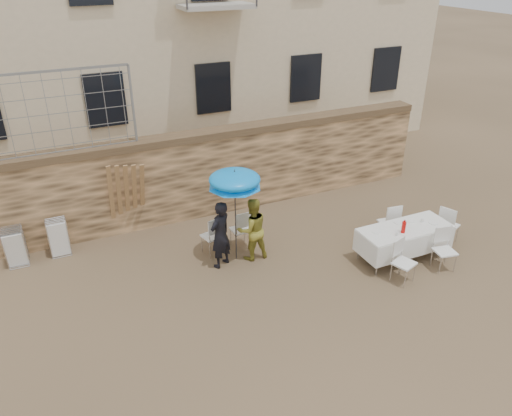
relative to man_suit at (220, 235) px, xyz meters
name	(u,v)px	position (x,y,z in m)	size (l,w,h in m)	color
ground	(286,329)	(0.32, -2.47, -0.78)	(80.00, 80.00, 0.00)	brown
stone_wall	(196,175)	(0.32, 2.53, 0.32)	(13.00, 0.50, 2.20)	#926F49
chain_link_fence	(58,113)	(-2.68, 2.53, 2.32)	(3.20, 0.06, 1.80)	gray
man_suit	(220,235)	(0.00, 0.00, 0.00)	(0.57, 0.37, 1.56)	black
woman_dress	(252,229)	(0.75, 0.00, -0.04)	(0.71, 0.56, 1.47)	gold
umbrella	(235,182)	(0.40, 0.10, 1.12)	(1.14, 1.14, 2.02)	#3F3F44
couple_chair_left	(212,235)	(0.00, 0.55, -0.30)	(0.48, 0.48, 0.96)	white
couple_chair_right	(241,228)	(0.70, 0.55, -0.30)	(0.48, 0.48, 0.96)	white
banquet_table	(405,229)	(3.84, -1.40, -0.05)	(2.10, 0.85, 0.78)	white
soda_bottle	(404,227)	(3.64, -1.55, 0.13)	(0.09, 0.09, 0.26)	red
table_chair_front_left	(404,262)	(3.24, -2.15, -0.30)	(0.48, 0.48, 0.96)	white
table_chair_front_right	(445,250)	(4.34, -2.15, -0.30)	(0.48, 0.48, 0.96)	white
table_chair_back	(389,221)	(4.04, -0.60, -0.30)	(0.48, 0.48, 0.96)	white
table_chair_side	(449,224)	(5.24, -1.30, -0.30)	(0.48, 0.48, 0.96)	white
chair_stack_left	(15,242)	(-4.09, 2.09, -0.32)	(0.46, 0.55, 0.92)	white
chair_stack_right	(58,234)	(-3.19, 2.09, -0.32)	(0.46, 0.47, 0.92)	white
wood_planks	(125,198)	(-1.59, 2.16, 0.22)	(0.70, 0.20, 2.00)	#A37749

